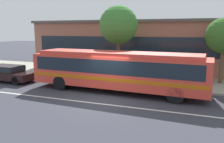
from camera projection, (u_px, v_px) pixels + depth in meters
The scene contains 11 objects.
ground_plane at pixel (104, 100), 14.04m from camera, with size 120.00×120.00×0.00m, color #363741.
sidewalk_slab at pixel (136, 76), 20.83m from camera, with size 60.00×8.00×0.12m, color #989B89.
lane_stripe_center at pixel (98, 104), 13.30m from camera, with size 56.00×0.16×0.01m, color silver.
transit_bus at pixel (117, 69), 15.60m from camera, with size 11.82×3.04×2.67m.
sedan_behind_bus at pixel (8, 72), 18.93m from camera, with size 4.49×1.93×1.29m.
pedestrian_waiting_near_sign at pixel (154, 71), 17.46m from camera, with size 0.48×0.48×1.61m.
pedestrian_walking_along_curb at pixel (133, 69), 18.00m from camera, with size 0.42×0.42×1.78m.
pedestrian_standing_by_tree at pixel (104, 66), 19.63m from camera, with size 0.48×0.48×1.70m.
street_tree_near_stop at pixel (118, 25), 18.82m from camera, with size 3.05×3.05×5.88m.
street_tree_mid_block at pixel (224, 36), 17.29m from camera, with size 2.62×2.62×4.87m.
station_building at pixel (146, 45), 25.20m from camera, with size 22.36×8.85×5.00m.
Camera 1 is at (5.19, -12.51, 4.09)m, focal length 38.01 mm.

